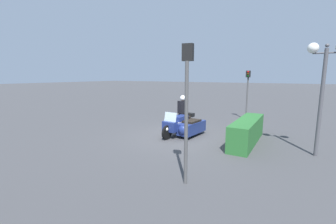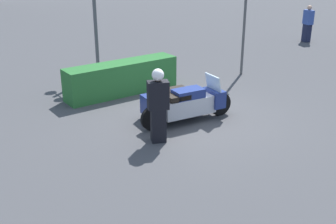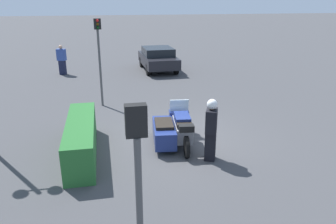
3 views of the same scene
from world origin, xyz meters
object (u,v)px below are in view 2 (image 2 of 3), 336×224
(officer_rider, at_px, (158,104))
(hedge_bush_curbside, at_px, (122,78))
(traffic_light_near, at_px, (245,8))
(pedestrian_bystander, at_px, (308,24))
(police_motorcycle, at_px, (183,102))

(officer_rider, xyz_separation_m, hedge_bush_curbside, (1.02, 3.43, -0.42))
(hedge_bush_curbside, relative_size, traffic_light_near, 1.02)
(traffic_light_near, relative_size, pedestrian_bystander, 2.06)
(traffic_light_near, bearing_deg, pedestrian_bystander, -168.73)
(traffic_light_near, bearing_deg, officer_rider, 20.11)
(hedge_bush_curbside, height_order, pedestrian_bystander, pedestrian_bystander)
(police_motorcycle, relative_size, hedge_bush_curbside, 0.74)
(police_motorcycle, relative_size, officer_rider, 1.52)
(officer_rider, bearing_deg, hedge_bush_curbside, 7.02)
(police_motorcycle, xyz_separation_m, traffic_light_near, (4.09, 2.03, 1.81))
(officer_rider, relative_size, pedestrian_bystander, 1.02)
(officer_rider, height_order, pedestrian_bystander, officer_rider)
(police_motorcycle, relative_size, pedestrian_bystander, 1.56)
(officer_rider, distance_m, traffic_light_near, 6.22)
(officer_rider, xyz_separation_m, traffic_light_near, (5.39, 2.80, 1.36))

